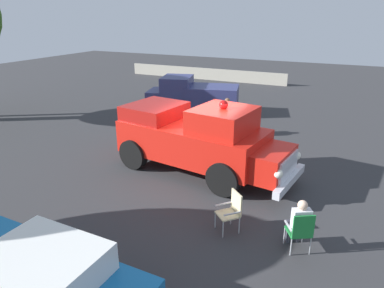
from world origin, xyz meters
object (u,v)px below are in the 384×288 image
(classic_hot_rod, at_px, (32,281))
(lawn_chair_near_truck, at_px, (301,230))
(parked_pickup, at_px, (193,94))
(vintage_fire_truck, at_px, (198,138))
(spectator_seated, at_px, (299,222))
(lawn_chair_by_car, at_px, (232,209))
(spectator_standing, at_px, (227,114))

(classic_hot_rod, bearing_deg, lawn_chair_near_truck, -135.76)
(classic_hot_rod, distance_m, lawn_chair_near_truck, 5.46)
(parked_pickup, bearing_deg, vintage_fire_truck, 116.39)
(vintage_fire_truck, height_order, lawn_chair_near_truck, vintage_fire_truck)
(classic_hot_rod, height_order, spectator_seated, classic_hot_rod)
(parked_pickup, bearing_deg, spectator_seated, 126.57)
(lawn_chair_near_truck, xyz_separation_m, spectator_seated, (0.07, -0.11, 0.11))
(lawn_chair_near_truck, height_order, lawn_chair_by_car, same)
(vintage_fire_truck, relative_size, parked_pickup, 1.21)
(classic_hot_rod, relative_size, lawn_chair_by_car, 4.31)
(lawn_chair_near_truck, height_order, spectator_standing, spectator_standing)
(classic_hot_rod, distance_m, lawn_chair_by_car, 4.58)
(parked_pickup, bearing_deg, lawn_chair_by_car, 120.13)
(lawn_chair_by_car, bearing_deg, parked_pickup, -59.87)
(classic_hot_rod, distance_m, spectator_standing, 10.68)
(vintage_fire_truck, distance_m, lawn_chair_near_truck, 4.90)
(parked_pickup, height_order, lawn_chair_by_car, parked_pickup)
(parked_pickup, distance_m, lawn_chair_by_car, 11.06)
(classic_hot_rod, relative_size, lawn_chair_near_truck, 4.31)
(parked_pickup, relative_size, spectator_seated, 3.95)
(spectator_seated, bearing_deg, spectator_standing, -58.21)
(lawn_chair_near_truck, bearing_deg, parked_pickup, -53.49)
(classic_hot_rod, relative_size, spectator_seated, 3.41)
(parked_pickup, relative_size, spectator_standing, 3.05)
(lawn_chair_by_car, xyz_separation_m, spectator_seated, (-1.60, 0.07, 0.11))
(lawn_chair_near_truck, xyz_separation_m, spectator_standing, (4.25, -6.87, 0.37))
(parked_pickup, distance_m, spectator_seated, 12.00)
(vintage_fire_truck, bearing_deg, parked_pickup, -63.61)
(spectator_standing, bearing_deg, parked_pickup, -44.21)
(vintage_fire_truck, xyz_separation_m, parked_pickup, (3.36, -6.78, -0.21))
(spectator_seated, bearing_deg, lawn_chair_by_car, -2.57)
(lawn_chair_near_truck, bearing_deg, spectator_seated, -58.54)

